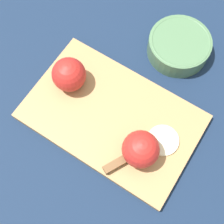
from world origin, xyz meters
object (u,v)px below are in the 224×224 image
(apple_half_right, at_px, (141,149))
(bowl, at_px, (179,46))
(apple_half_left, at_px, (69,75))
(knife, at_px, (124,160))

(apple_half_right, bearing_deg, bowl, -54.10)
(apple_half_left, height_order, apple_half_right, same)
(apple_half_left, xyz_separation_m, knife, (0.19, -0.09, -0.03))
(apple_half_right, distance_m, bowl, 0.27)
(knife, xyz_separation_m, bowl, (-0.03, 0.30, 0.00))
(bowl, bearing_deg, apple_half_right, -79.24)
(apple_half_right, height_order, bowl, apple_half_right)
(knife, bearing_deg, apple_half_right, -5.67)
(apple_half_right, xyz_separation_m, knife, (-0.02, -0.03, -0.03))
(apple_half_left, bearing_deg, knife, -90.99)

